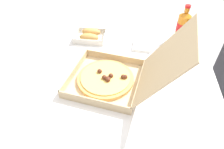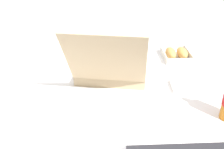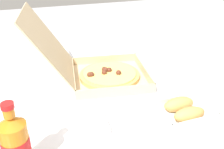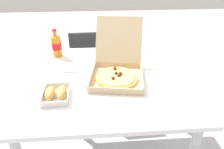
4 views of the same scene
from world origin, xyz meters
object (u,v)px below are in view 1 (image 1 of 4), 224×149
object	(u,v)px
cola_bottle	(183,26)
napkin_pile	(142,46)
bread_side_box	(90,35)
paper_menu	(27,127)
pizza_box_open	(115,76)

from	to	relation	value
cola_bottle	napkin_pile	distance (m)	0.27
cola_bottle	napkin_pile	size ratio (longest dim) A/B	2.04
bread_side_box	napkin_pile	distance (m)	0.33
bread_side_box	paper_menu	size ratio (longest dim) A/B	0.92
paper_menu	cola_bottle	bearing A→B (deg)	163.31
paper_menu	napkin_pile	xyz separation A→B (m)	(-0.63, 0.43, 0.01)
bread_side_box	paper_menu	distance (m)	0.68
cola_bottle	pizza_box_open	bearing A→B (deg)	-37.87
cola_bottle	paper_menu	bearing A→B (deg)	-41.50
cola_bottle	bread_side_box	bearing A→B (deg)	-81.99
bread_side_box	cola_bottle	world-z (taller)	cola_bottle
cola_bottle	paper_menu	distance (m)	1.00
pizza_box_open	cola_bottle	bearing A→B (deg)	142.13
pizza_box_open	bread_side_box	world-z (taller)	pizza_box_open
pizza_box_open	cola_bottle	size ratio (longest dim) A/B	2.49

